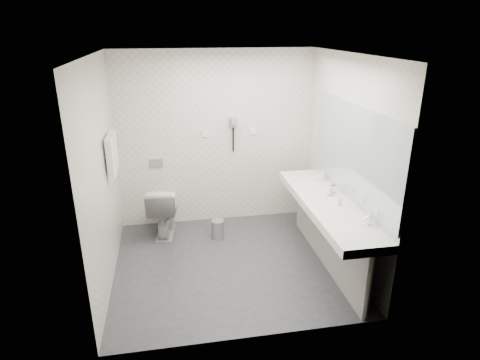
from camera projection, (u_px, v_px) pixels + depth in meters
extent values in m
plane|color=#2D2E32|center=(230.00, 264.00, 5.09)|extent=(2.80, 2.80, 0.00)
plane|color=silver|center=(228.00, 54.00, 4.20)|extent=(2.80, 2.80, 0.00)
plane|color=beige|center=(215.00, 140.00, 5.84)|extent=(2.80, 0.00, 2.80)
plane|color=beige|center=(253.00, 219.00, 3.45)|extent=(2.80, 0.00, 2.80)
plane|color=beige|center=(101.00, 177.00, 4.41)|extent=(0.00, 2.60, 2.60)
plane|color=beige|center=(345.00, 162.00, 4.88)|extent=(0.00, 2.60, 2.60)
cube|color=silver|center=(327.00, 205.00, 4.81)|extent=(0.55, 2.20, 0.10)
cube|color=gray|center=(326.00, 237.00, 4.96)|extent=(0.03, 2.15, 0.75)
cylinder|color=silver|center=(368.00, 287.00, 4.01)|extent=(0.06, 0.06, 0.75)
cylinder|color=silver|center=(301.00, 202.00, 5.92)|extent=(0.06, 0.06, 0.75)
cube|color=#B2BCC6|center=(353.00, 151.00, 4.62)|extent=(0.02, 2.20, 1.05)
ellipsoid|color=white|center=(351.00, 228.00, 4.19)|extent=(0.40, 0.31, 0.05)
ellipsoid|color=white|center=(309.00, 183.00, 5.39)|extent=(0.40, 0.31, 0.05)
cylinder|color=silver|center=(369.00, 218.00, 4.20)|extent=(0.04, 0.04, 0.15)
cylinder|color=silver|center=(323.00, 175.00, 5.39)|extent=(0.04, 0.04, 0.15)
imported|color=white|center=(331.00, 192.00, 4.92)|extent=(0.05, 0.05, 0.10)
imported|color=white|center=(330.00, 192.00, 4.93)|extent=(0.09, 0.09, 0.09)
imported|color=white|center=(340.00, 201.00, 4.66)|extent=(0.05, 0.05, 0.11)
cylinder|color=silver|center=(333.00, 189.00, 5.01)|extent=(0.07, 0.07, 0.10)
imported|color=white|center=(164.00, 210.00, 5.72)|extent=(0.49, 0.76, 0.73)
cube|color=#B2B5BA|center=(157.00, 163.00, 5.79)|extent=(0.18, 0.02, 0.12)
cylinder|color=#B2B5BA|center=(218.00, 230.00, 5.67)|extent=(0.22, 0.22, 0.25)
cylinder|color=#B2B5BA|center=(218.00, 221.00, 5.62)|extent=(0.18, 0.18, 0.02)
cylinder|color=silver|center=(109.00, 137.00, 4.82)|extent=(0.02, 0.62, 0.02)
cube|color=silver|center=(111.00, 158.00, 4.77)|extent=(0.07, 0.24, 0.48)
cube|color=silver|center=(113.00, 151.00, 5.03)|extent=(0.07, 0.24, 0.48)
cube|color=gray|center=(233.00, 122.00, 5.77)|extent=(0.10, 0.04, 0.14)
cylinder|color=gray|center=(234.00, 121.00, 5.69)|extent=(0.08, 0.14, 0.08)
cylinder|color=black|center=(233.00, 140.00, 5.84)|extent=(0.02, 0.02, 0.35)
cube|color=white|center=(205.00, 133.00, 5.77)|extent=(0.09, 0.02, 0.09)
cube|color=white|center=(253.00, 131.00, 5.89)|extent=(0.09, 0.02, 0.09)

